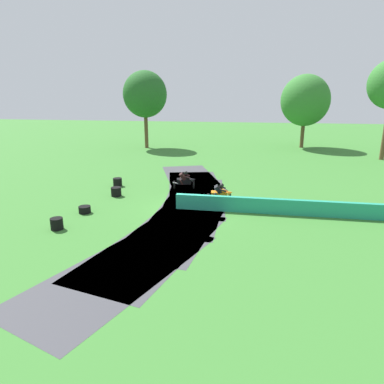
% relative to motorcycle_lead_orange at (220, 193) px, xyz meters
% --- Properties ---
extents(ground_plane, '(120.00, 120.00, 0.00)m').
position_rel_motorcycle_lead_orange_xyz_m(ground_plane, '(-1.67, -1.39, -0.64)').
color(ground_plane, '#38752D').
extents(track_asphalt, '(7.37, 25.42, 0.01)m').
position_rel_motorcycle_lead_orange_xyz_m(track_asphalt, '(-2.29, -1.37, -0.63)').
color(track_asphalt, '#3D3D42').
rests_on(track_asphalt, ground).
extents(safety_barrier, '(13.35, 0.67, 0.90)m').
position_rel_motorcycle_lead_orange_xyz_m(safety_barrier, '(4.14, -1.55, -0.19)').
color(safety_barrier, '#239375').
rests_on(safety_barrier, ground).
extents(motorcycle_lead_orange, '(1.68, 0.91, 1.43)m').
position_rel_motorcycle_lead_orange_xyz_m(motorcycle_lead_orange, '(0.00, 0.00, 0.00)').
color(motorcycle_lead_orange, black).
rests_on(motorcycle_lead_orange, ground).
extents(motorcycle_chase_black, '(1.69, 0.94, 1.43)m').
position_rel_motorcycle_lead_orange_xyz_m(motorcycle_chase_black, '(-2.73, 2.87, 0.02)').
color(motorcycle_chase_black, black).
rests_on(motorcycle_chase_black, ground).
extents(tire_stack_near, '(0.63, 0.63, 0.60)m').
position_rel_motorcycle_lead_orange_xyz_m(tire_stack_near, '(-7.93, -5.57, -0.34)').
color(tire_stack_near, black).
rests_on(tire_stack_near, ground).
extents(tire_stack_mid_a, '(0.68, 0.68, 0.40)m').
position_rel_motorcycle_lead_orange_xyz_m(tire_stack_mid_a, '(-7.63, -2.98, -0.44)').
color(tire_stack_mid_a, black).
rests_on(tire_stack_mid_a, ground).
extents(tire_stack_mid_b, '(0.68, 0.68, 0.60)m').
position_rel_motorcycle_lead_orange_xyz_m(tire_stack_mid_b, '(-7.01, 0.54, -0.34)').
color(tire_stack_mid_b, black).
rests_on(tire_stack_mid_b, ground).
extents(tire_stack_far, '(0.64, 0.64, 0.60)m').
position_rel_motorcycle_lead_orange_xyz_m(tire_stack_far, '(-7.81, 3.01, -0.34)').
color(tire_stack_far, black).
rests_on(tire_stack_far, ground).
extents(tree_far_left, '(5.19, 5.19, 9.09)m').
position_rel_motorcycle_lead_orange_xyz_m(tree_far_left, '(-10.57, 20.99, 5.71)').
color(tree_far_left, brown).
rests_on(tree_far_left, ground).
extents(tree_mid_rise, '(5.77, 5.77, 8.68)m').
position_rel_motorcycle_lead_orange_xyz_m(tree_mid_rise, '(8.33, 23.98, 5.01)').
color(tree_mid_rise, brown).
rests_on(tree_mid_rise, ground).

